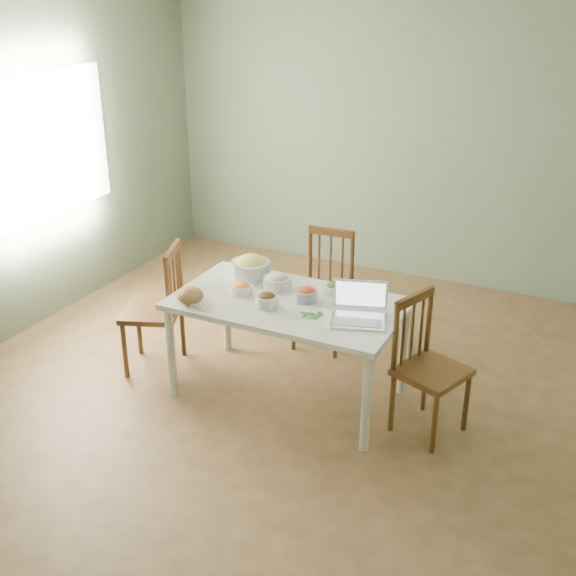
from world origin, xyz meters
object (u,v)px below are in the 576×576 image
at_px(chair_far, 322,292).
at_px(bowl_squash, 251,267).
at_px(dining_table, 288,349).
at_px(laptop, 359,305).
at_px(bread_boule, 190,295).
at_px(chair_left, 152,308).
at_px(chair_right, 432,369).

xyz_separation_m(chair_far, bowl_squash, (-0.35, -0.55, 0.35)).
distance_m(dining_table, bowl_squash, 0.68).
height_order(chair_far, laptop, laptop).
bearing_deg(bread_boule, chair_left, 155.54).
bearing_deg(chair_far, chair_left, -142.01).
height_order(dining_table, bowl_squash, bowl_squash).
bearing_deg(dining_table, chair_left, -175.54).
height_order(chair_left, laptop, chair_left).
xyz_separation_m(chair_far, chair_right, (1.13, -0.80, -0.00)).
bearing_deg(bread_boule, chair_far, 66.00).
xyz_separation_m(dining_table, chair_right, (1.04, 0.00, 0.10)).
distance_m(chair_right, bread_boule, 1.69).
bearing_deg(laptop, bread_boule, 174.19).
xyz_separation_m(chair_far, bread_boule, (-0.50, -1.13, 0.33)).
relative_size(chair_far, chair_right, 1.01).
distance_m(chair_far, chair_right, 1.38).
relative_size(chair_left, laptop, 2.77).
bearing_deg(laptop, dining_table, 153.52).
relative_size(chair_left, bread_boule, 5.48).
bearing_deg(laptop, chair_left, 162.55).
bearing_deg(chair_far, bread_boule, -117.15).
relative_size(chair_far, bread_boule, 5.26).
bearing_deg(bread_boule, dining_table, 28.72).
distance_m(bowl_squash, laptop, 1.05).
xyz_separation_m(chair_far, laptop, (0.64, -0.90, 0.39)).
distance_m(dining_table, chair_far, 0.82).
bearing_deg(chair_far, dining_table, -87.07).
distance_m(chair_far, bowl_squash, 0.74).
height_order(dining_table, laptop, laptop).
height_order(chair_left, chair_right, chair_left).
bearing_deg(chair_right, dining_table, 110.33).
bearing_deg(chair_left, chair_right, 71.67).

